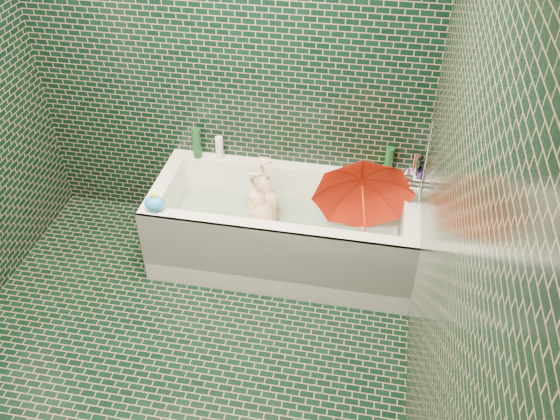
% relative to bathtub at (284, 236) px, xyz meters
% --- Properties ---
extents(floor, '(2.80, 2.80, 0.00)m').
position_rel_bathtub_xyz_m(floor, '(-0.45, -1.01, -0.21)').
color(floor, black).
rests_on(floor, ground).
extents(wall_back, '(2.80, 0.00, 2.80)m').
position_rel_bathtub_xyz_m(wall_back, '(-0.45, 0.39, 1.04)').
color(wall_back, black).
rests_on(wall_back, floor).
extents(wall_right, '(0.00, 2.80, 2.80)m').
position_rel_bathtub_xyz_m(wall_right, '(0.85, -1.01, 1.04)').
color(wall_right, black).
rests_on(wall_right, floor).
extents(bathtub, '(1.70, 0.75, 0.55)m').
position_rel_bathtub_xyz_m(bathtub, '(0.00, 0.00, 0.00)').
color(bathtub, white).
rests_on(bathtub, floor).
extents(bath_mat, '(1.35, 0.47, 0.01)m').
position_rel_bathtub_xyz_m(bath_mat, '(0.00, 0.02, -0.06)').
color(bath_mat, green).
rests_on(bath_mat, bathtub).
extents(water, '(1.48, 0.53, 0.00)m').
position_rel_bathtub_xyz_m(water, '(0.00, 0.02, 0.09)').
color(water, silver).
rests_on(water, bathtub).
extents(faucet, '(0.18, 0.19, 0.55)m').
position_rel_bathtub_xyz_m(faucet, '(0.81, 0.01, 0.56)').
color(faucet, silver).
rests_on(faucet, wall_right).
extents(child, '(0.96, 0.54, 0.32)m').
position_rel_bathtub_xyz_m(child, '(-0.11, -0.01, 0.10)').
color(child, '#E4BA8E').
rests_on(child, bathtub).
extents(umbrella, '(0.84, 0.72, 0.85)m').
position_rel_bathtub_xyz_m(umbrella, '(0.51, -0.07, 0.37)').
color(umbrella, red).
rests_on(umbrella, bathtub).
extents(soap_bottle_a, '(0.13, 0.13, 0.27)m').
position_rel_bathtub_xyz_m(soap_bottle_a, '(0.79, 0.36, 0.34)').
color(soap_bottle_a, white).
rests_on(soap_bottle_a, bathtub).
extents(soap_bottle_b, '(0.12, 0.12, 0.21)m').
position_rel_bathtub_xyz_m(soap_bottle_b, '(0.80, 0.35, 0.34)').
color(soap_bottle_b, '#3B1C69').
rests_on(soap_bottle_b, bathtub).
extents(soap_bottle_c, '(0.16, 0.16, 0.16)m').
position_rel_bathtub_xyz_m(soap_bottle_c, '(0.65, 0.35, 0.34)').
color(soap_bottle_c, '#12401E').
rests_on(soap_bottle_c, bathtub).
extents(bottle_right_tall, '(0.07, 0.07, 0.20)m').
position_rel_bathtub_xyz_m(bottle_right_tall, '(0.63, 0.36, 0.44)').
color(bottle_right_tall, '#12401E').
rests_on(bottle_right_tall, bathtub).
extents(bottle_right_pump, '(0.06, 0.06, 0.19)m').
position_rel_bathtub_xyz_m(bottle_right_pump, '(0.80, 0.35, 0.44)').
color(bottle_right_pump, silver).
rests_on(bottle_right_pump, bathtub).
extents(bottle_left_tall, '(0.08, 0.08, 0.22)m').
position_rel_bathtub_xyz_m(bottle_left_tall, '(-0.66, 0.33, 0.45)').
color(bottle_left_tall, '#12401E').
rests_on(bottle_left_tall, bathtub).
extents(bottle_left_short, '(0.05, 0.05, 0.16)m').
position_rel_bathtub_xyz_m(bottle_left_short, '(-0.51, 0.34, 0.42)').
color(bottle_left_short, white).
rests_on(bottle_left_short, bathtub).
extents(rubber_duck, '(0.13, 0.11, 0.10)m').
position_rel_bathtub_xyz_m(rubber_duck, '(0.57, 0.31, 0.38)').
color(rubber_duck, yellow).
rests_on(rubber_duck, bathtub).
extents(bath_toy, '(0.13, 0.11, 0.12)m').
position_rel_bathtub_xyz_m(bath_toy, '(-0.74, -0.29, 0.39)').
color(bath_toy, '#1A91F2').
rests_on(bath_toy, bathtub).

